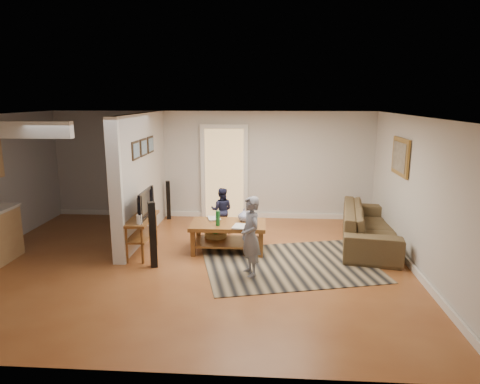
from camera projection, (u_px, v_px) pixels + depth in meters
name	position (u px, v px, depth m)	size (l,w,h in m)	color
ground	(190.00, 263.00, 7.38)	(7.50, 7.50, 0.00)	brown
room_shell	(133.00, 175.00, 7.55)	(7.54, 6.02, 2.52)	beige
area_rug	(290.00, 264.00, 7.31)	(2.84, 2.07, 0.01)	black
sofa	(369.00, 244.00, 8.34)	(2.53, 0.99, 0.74)	#4A3C25
coffee_table	(229.00, 229.00, 7.91)	(1.38, 0.82, 0.81)	brown
tv_console	(142.00, 221.00, 7.69)	(0.42, 1.10, 0.94)	brown
speaker_left	(153.00, 235.00, 7.10)	(0.11, 0.11, 1.13)	black
speaker_right	(168.00, 200.00, 9.98)	(0.09, 0.09, 0.91)	black
toy_basket	(216.00, 238.00, 8.20)	(0.42, 0.42, 0.38)	#A78E48
child	(250.00, 274.00, 6.91)	(0.47, 0.31, 1.29)	gray
toddler	(222.00, 232.00, 9.10)	(0.47, 0.36, 0.96)	#1D203E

